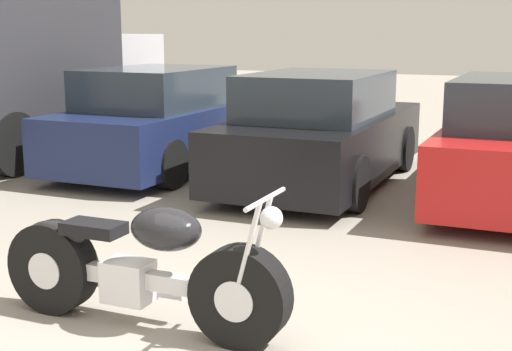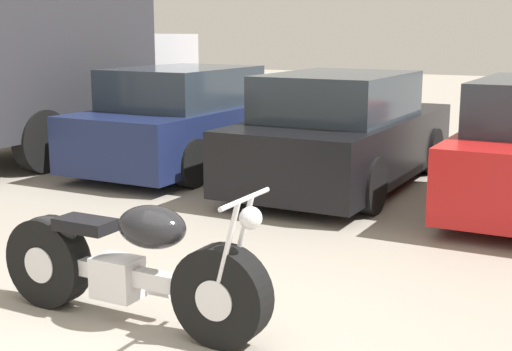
# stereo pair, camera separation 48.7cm
# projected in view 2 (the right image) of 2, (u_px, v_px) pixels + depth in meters

# --- Properties ---
(motorcycle) EXTENTS (2.22, 0.62, 1.04)m
(motorcycle) POSITION_uv_depth(u_px,v_px,m) (127.00, 265.00, 5.06)
(motorcycle) COLOR black
(motorcycle) RESTS_ON ground_plane
(parked_car_navy) EXTENTS (1.86, 4.31, 1.52)m
(parked_car_navy) POSITION_uv_depth(u_px,v_px,m) (191.00, 121.00, 10.86)
(parked_car_navy) COLOR #19234C
(parked_car_navy) RESTS_ON ground_plane
(parked_car_black) EXTENTS (1.86, 4.31, 1.52)m
(parked_car_black) POSITION_uv_depth(u_px,v_px,m) (343.00, 134.00, 9.50)
(parked_car_black) COLOR black
(parked_car_black) RESTS_ON ground_plane
(delivery_truck) EXTENTS (2.42, 5.73, 2.62)m
(delivery_truck) POSITION_uv_depth(u_px,v_px,m) (42.00, 67.00, 11.76)
(delivery_truck) COLOR #2D2D33
(delivery_truck) RESTS_ON ground_plane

